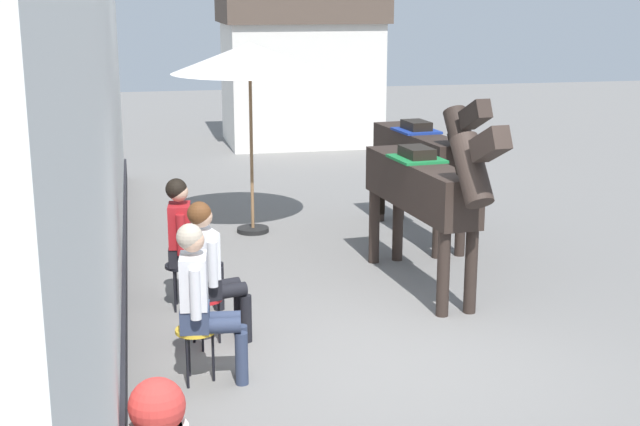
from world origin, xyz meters
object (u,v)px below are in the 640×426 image
object	(u,v)px
seated_visitor_near	(202,295)
saddled_horse_near	(425,187)
saddled_horse_far	(423,154)
flower_planter_near	(158,420)
cafe_parasol	(250,59)
seated_visitor_middle	(210,266)
seated_visitor_far	(187,237)
satchel_bag	(202,277)

from	to	relation	value
seated_visitor_near	saddled_horse_near	distance (m)	3.25
saddled_horse_far	saddled_horse_near	bearing A→B (deg)	-107.88
flower_planter_near	cafe_parasol	bearing A→B (deg)	76.16
seated_visitor_middle	flower_planter_near	size ratio (longest dim) A/B	2.17
seated_visitor_near	seated_visitor_middle	distance (m)	0.82
seated_visitor_near	cafe_parasol	xyz separation A→B (m)	(1.06, 4.73, 1.59)
seated_visitor_far	seated_visitor_middle	bearing A→B (deg)	-82.07
saddled_horse_far	cafe_parasol	world-z (taller)	cafe_parasol
saddled_horse_near	saddled_horse_far	xyz separation A→B (m)	(0.63, 1.96, 0.00)
seated_visitor_far	satchel_bag	xyz separation A→B (m)	(0.20, 0.72, -0.68)
cafe_parasol	satchel_bag	world-z (taller)	cafe_parasol
seated_visitor_middle	saddled_horse_near	size ratio (longest dim) A/B	0.46
satchel_bag	seated_visitor_middle	bearing A→B (deg)	-150.67
cafe_parasol	satchel_bag	bearing A→B (deg)	-111.96
seated_visitor_near	flower_planter_near	distance (m)	1.43
seated_visitor_middle	saddled_horse_far	world-z (taller)	saddled_horse_far
seated_visitor_middle	seated_visitor_far	bearing A→B (deg)	97.93
cafe_parasol	flower_planter_near	bearing A→B (deg)	-103.84
seated_visitor_middle	seated_visitor_far	world-z (taller)	same
flower_planter_near	seated_visitor_far	bearing A→B (deg)	82.48
seated_visitor_near	satchel_bag	world-z (taller)	seated_visitor_near
flower_planter_near	satchel_bag	world-z (taller)	flower_planter_near
seated_visitor_middle	saddled_horse_near	world-z (taller)	saddled_horse_near
flower_planter_near	satchel_bag	bearing A→B (deg)	80.99
seated_visitor_near	saddled_horse_near	xyz separation A→B (m)	(2.58, 1.94, 0.38)
seated_visitor_far	flower_planter_near	xyz separation A→B (m)	(-0.42, -3.14, -0.44)
seated_visitor_near	flower_planter_near	xyz separation A→B (m)	(-0.43, -1.29, -0.44)
seated_visitor_far	seated_visitor_near	bearing A→B (deg)	-89.67
seated_visitor_far	saddled_horse_far	world-z (taller)	saddled_horse_far
flower_planter_near	cafe_parasol	distance (m)	6.53
saddled_horse_near	flower_planter_near	world-z (taller)	saddled_horse_near
seated_visitor_near	saddled_horse_far	xyz separation A→B (m)	(3.21, 3.90, 0.38)
saddled_horse_far	flower_planter_near	bearing A→B (deg)	-125.01
seated_visitor_near	cafe_parasol	size ratio (longest dim) A/B	0.54
cafe_parasol	seated_visitor_near	bearing A→B (deg)	-102.61
seated_visitor_far	saddled_horse_far	distance (m)	3.84
saddled_horse_near	satchel_bag	xyz separation A→B (m)	(-2.39, 0.63, -1.06)
seated_visitor_far	saddled_horse_far	size ratio (longest dim) A/B	0.46
flower_planter_near	satchel_bag	xyz separation A→B (m)	(0.61, 3.86, -0.23)
seated_visitor_middle	flower_planter_near	world-z (taller)	seated_visitor_middle
seated_visitor_far	satchel_bag	distance (m)	1.01
saddled_horse_near	seated_visitor_far	bearing A→B (deg)	-178.03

